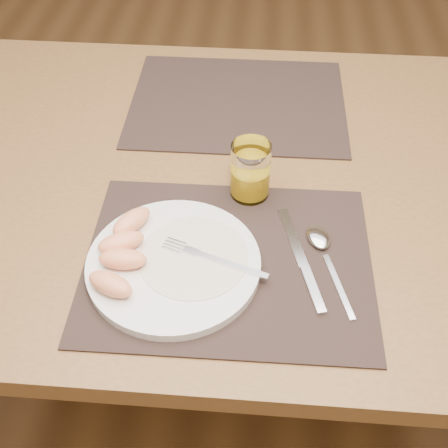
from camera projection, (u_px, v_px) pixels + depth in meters
ground at (227, 373)px, 1.58m from camera, size 5.00×5.00×0.00m
table at (229, 203)px, 1.10m from camera, size 1.40×0.90×0.75m
placemat_near at (228, 261)px, 0.88m from camera, size 0.45×0.35×0.00m
placemat_far at (238, 103)px, 1.19m from camera, size 0.45×0.35×0.00m
plate at (174, 264)px, 0.87m from camera, size 0.27×0.27×0.02m
plate_dressing at (193, 257)px, 0.87m from camera, size 0.17×0.17×0.00m
fork at (205, 256)px, 0.87m from camera, size 0.17×0.07×0.00m
knife at (304, 266)px, 0.87m from camera, size 0.07×0.22×0.01m
spoon at (321, 243)px, 0.90m from camera, size 0.07×0.19×0.01m
juice_glass at (250, 173)px, 0.96m from camera, size 0.07×0.07×0.10m
grapefruit_wedges at (122, 251)px, 0.86m from camera, size 0.09×0.20×0.03m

